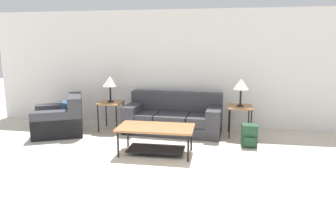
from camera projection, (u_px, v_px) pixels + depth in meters
wall_back at (186, 69)px, 6.72m from camera, size 9.18×0.06×2.60m
couch at (174, 118)px, 6.38m from camera, size 2.06×1.04×0.82m
armchair at (61, 120)px, 6.27m from camera, size 1.29×1.30×0.80m
coffee_table at (156, 134)px, 5.07m from camera, size 1.28×0.67×0.48m
side_table_left at (111, 105)px, 6.48m from camera, size 0.49×0.55×0.62m
side_table_right at (240, 109)px, 6.04m from camera, size 0.49×0.55×0.62m
table_lamp_left at (110, 82)px, 6.39m from camera, size 0.32×0.32×0.56m
table_lamp_right at (241, 85)px, 5.95m from camera, size 0.32×0.32×0.56m
backpack at (249, 136)px, 5.48m from camera, size 0.28×0.32×0.41m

